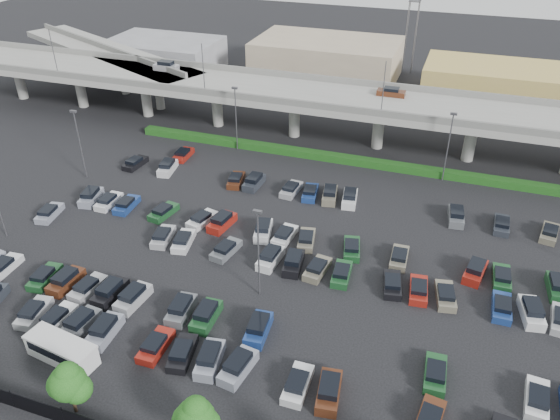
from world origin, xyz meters
name	(u,v)px	position (x,y,z in m)	size (l,w,h in m)	color
ground	(284,251)	(0.00, 0.00, 0.00)	(280.00, 280.00, 0.00)	black
overpass	(348,102)	(-0.21, 32.01, 6.97)	(150.00, 13.00, 15.80)	gray
on_ramp	(107,54)	(-52.10, 43.05, 6.86)	(50.93, 30.13, 8.80)	gray
hedge	(336,158)	(0.00, 25.00, 0.55)	(66.00, 1.60, 1.10)	#1B4213
tree_row	(178,414)	(0.70, -26.53, 3.52)	(65.07, 3.66, 5.94)	#332316
shuttle_bus	(62,349)	(-13.60, -22.25, 1.21)	(7.16, 3.32, 2.22)	silver
parked_cars	(256,267)	(-1.68, -4.59, 0.63)	(63.06, 41.58, 1.67)	#2A2F37
light_poles	(256,191)	(-4.13, 2.00, 6.24)	(66.90, 48.38, 10.30)	#525157
distant_buildings	(443,75)	(12.38, 61.81, 3.74)	(138.00, 24.00, 9.00)	gray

